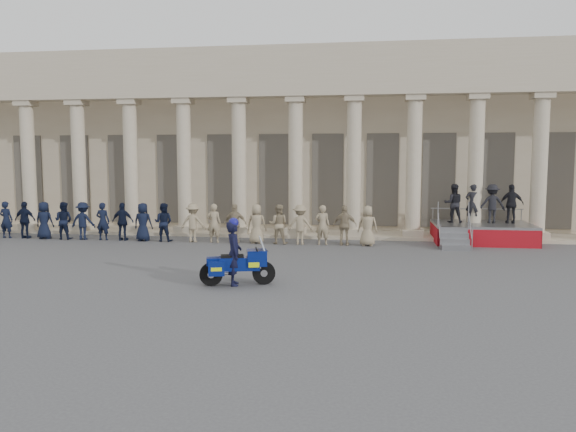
{
  "coord_description": "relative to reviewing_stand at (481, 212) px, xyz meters",
  "views": [
    {
      "loc": [
        4.61,
        -17.06,
        3.54
      ],
      "look_at": [
        1.86,
        1.83,
        1.6
      ],
      "focal_mm": 35.0,
      "sensor_mm": 36.0,
      "label": 1
    }
  ],
  "objects": [
    {
      "name": "rider",
      "position": [
        -8.46,
        -9.48,
        -0.34
      ],
      "size": [
        0.6,
        0.76,
        1.91
      ],
      "rotation": [
        0.0,
        0.0,
        1.84
      ],
      "color": "black",
      "rests_on": "ground"
    },
    {
      "name": "motorcycle",
      "position": [
        -8.35,
        -9.44,
        -0.69
      ],
      "size": [
        2.09,
        1.11,
        1.37
      ],
      "rotation": [
        0.0,
        0.0,
        0.27
      ],
      "color": "black",
      "rests_on": "ground"
    },
    {
      "name": "officer_rank",
      "position": [
        -14.4,
        -1.67,
        -0.46
      ],
      "size": [
        19.68,
        0.63,
        1.66
      ],
      "color": "black",
      "rests_on": "ground"
    },
    {
      "name": "ground",
      "position": [
        -9.33,
        -7.58,
        -1.28
      ],
      "size": [
        90.0,
        90.0,
        0.0
      ],
      "primitive_type": "plane",
      "color": "#48484A",
      "rests_on": "ground"
    },
    {
      "name": "reviewing_stand",
      "position": [
        0.0,
        0.0,
        0.0
      ],
      "size": [
        4.04,
        3.93,
        2.48
      ],
      "color": "gray",
      "rests_on": "ground"
    },
    {
      "name": "building",
      "position": [
        -9.33,
        7.17,
        3.24
      ],
      "size": [
        40.0,
        12.5,
        9.0
      ],
      "color": "tan",
      "rests_on": "ground"
    }
  ]
}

